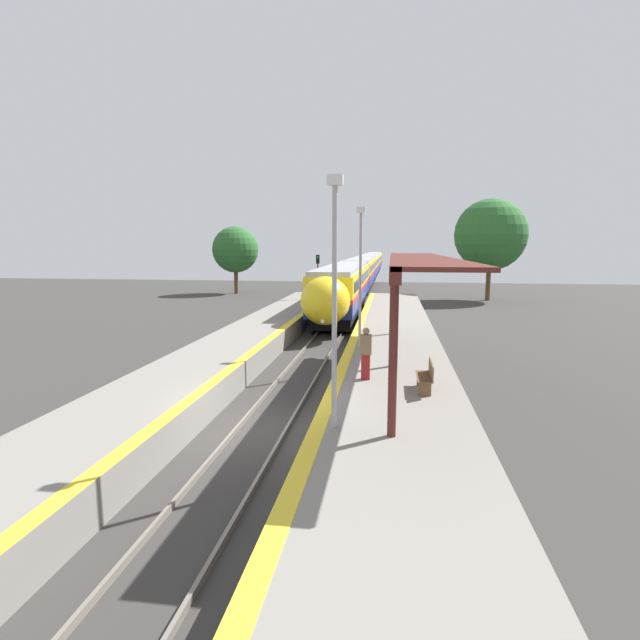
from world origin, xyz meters
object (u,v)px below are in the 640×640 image
at_px(lamppost_near, 335,289).
at_px(platform_bench, 427,376).
at_px(railway_signal, 318,277).
at_px(lamppost_mid, 360,269).
at_px(person_waiting, 366,353).
at_px(train, 365,268).

bearing_deg(lamppost_near, platform_bench, 54.92).
bearing_deg(railway_signal, platform_bench, -74.57).
distance_m(railway_signal, lamppost_mid, 20.03).
relative_size(railway_signal, lamppost_mid, 0.78).
bearing_deg(railway_signal, person_waiting, -78.06).
height_order(train, platform_bench, train).
bearing_deg(train, lamppost_mid, -87.25).
xyz_separation_m(platform_bench, person_waiting, (-1.88, 1.05, 0.42)).
height_order(person_waiting, railway_signal, railway_signal).
bearing_deg(train, platform_bench, -85.06).
relative_size(train, platform_bench, 60.93).
bearing_deg(person_waiting, train, 93.04).
height_order(platform_bench, lamppost_near, lamppost_near).
distance_m(train, lamppost_near, 58.12).
bearing_deg(person_waiting, platform_bench, -29.22).
bearing_deg(lamppost_near, train, 92.30).
bearing_deg(railway_signal, train, 85.40).
height_order(lamppost_near, lamppost_mid, same).
bearing_deg(train, person_waiting, -86.96).
bearing_deg(platform_bench, lamppost_near, -125.08).
relative_size(platform_bench, railway_signal, 0.31).
relative_size(train, lamppost_mid, 14.81).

